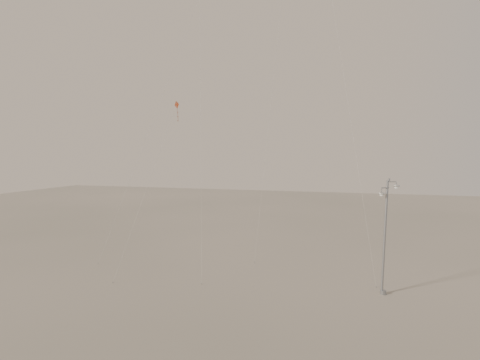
# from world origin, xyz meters

# --- Properties ---
(ground) EXTENTS (160.00, 160.00, 0.00)m
(ground) POSITION_xyz_m (0.00, 0.00, 0.00)
(ground) COLOR #A09384
(ground) RESTS_ON ground
(street_lamp) EXTENTS (1.55, 0.84, 8.74)m
(street_lamp) POSITION_xyz_m (11.08, 4.07, 4.66)
(street_lamp) COLOR gray
(street_lamp) RESTS_ON ground
(kite_1) EXTENTS (3.67, 8.73, 29.09)m
(kite_1) POSITION_xyz_m (-5.43, 8.61, 21.66)
(kite_1) COLOR #2E2A26
(kite_1) RESTS_ON ground
(kite_3) EXTENTS (3.52, 5.92, 15.33)m
(kite_3) POSITION_xyz_m (-7.53, 4.95, 11.53)
(kite_3) COLOR maroon
(kite_3) RESTS_ON ground
(kite_4) EXTENTS (4.57, 6.74, 26.86)m
(kite_4) POSITION_xyz_m (7.51, 10.06, 19.02)
(kite_4) COLOR #2E2A26
(kite_4) RESTS_ON ground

